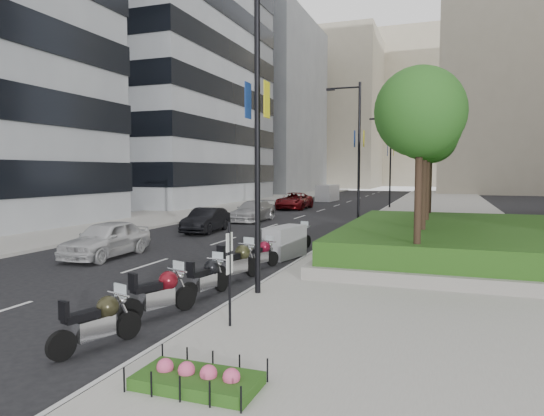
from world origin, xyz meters
The scene contains 33 objects.
ground centered at (0.00, 0.00, 0.00)m, with size 160.00×160.00×0.00m, color black.
sidewalk_right centered at (9.00, 30.00, 0.07)m, with size 10.00×100.00×0.15m, color #9E9B93.
sidewalk_left centered at (-12.00, 30.00, 0.07)m, with size 8.00×100.00×0.15m, color #9E9B93.
lane_edge centered at (3.70, 30.00, 0.01)m, with size 0.12×100.00×0.01m, color silver.
lane_centre centered at (-1.50, 30.00, 0.01)m, with size 0.12×100.00×0.01m, color silver.
building_grey_mid centered at (-24.00, 38.00, 20.00)m, with size 22.00×26.00×40.00m, color gray.
building_grey_far centered at (-24.00, 70.00, 15.00)m, with size 22.00×26.00×30.00m, color gray.
building_cream_right centered at (22.00, 80.00, 18.00)m, with size 28.00×24.00×36.00m, color #B7AD93.
building_cream_left centered at (-18.00, 100.00, 17.00)m, with size 26.00×24.00×34.00m, color #B7AD93.
building_cream_centre centered at (2.00, 120.00, 19.00)m, with size 30.00×24.00×38.00m, color #B7AD93.
planter centered at (10.00, 10.00, 0.35)m, with size 10.00×14.00×0.40m, color gray.
hedge centered at (10.00, 10.00, 0.95)m, with size 9.40×13.40×0.80m, color #1B4714.
flower_bed centered at (5.60, -5.00, 0.25)m, with size 2.00×1.00×0.20m, color #1B4714.
tree_0 centered at (8.50, 4.00, 5.42)m, with size 2.80×2.80×6.30m.
tree_1 centered at (8.50, 8.00, 5.42)m, with size 2.80×2.80×6.30m.
tree_2 centered at (8.50, 12.00, 5.42)m, with size 2.80×2.80×6.30m.
tree_3 centered at (8.50, 16.00, 5.42)m, with size 2.80×2.80×6.30m.
lamp_post_0 centered at (4.14, 1.00, 5.07)m, with size 2.34×0.45×9.00m.
lamp_post_1 centered at (4.14, 18.00, 5.07)m, with size 2.34×0.45×9.00m.
lamp_post_2 centered at (4.14, 36.00, 5.07)m, with size 2.34×0.45×9.00m.
parking_sign centered at (4.80, -2.00, 1.46)m, with size 0.06×0.32×2.50m.
motorcycle_0 centered at (2.69, -3.82, 0.57)m, with size 0.88×2.07×1.06m.
motorcycle_1 centered at (2.69, -1.51, 0.60)m, with size 1.03×2.15×1.13m.
motorcycle_2 centered at (2.88, 0.61, 0.56)m, with size 0.70×2.09×1.05m.
motorcycle_3 centered at (2.89, 2.78, 0.63)m, with size 0.95×2.31×1.18m.
motorcycle_4 centered at (2.88, 4.91, 0.54)m, with size 0.93×1.93×1.01m.
motorcycle_5 centered at (3.05, 7.34, 0.66)m, with size 1.34×2.33×1.33m.
motorcycle_6 centered at (2.96, 9.56, 0.58)m, with size 0.86×2.14×1.09m.
car_a centered at (-4.12, 5.00, 0.77)m, with size 1.83×4.55×1.55m, color silver.
car_b centered at (-4.04, 13.92, 0.72)m, with size 1.52×4.37×1.44m, color black.
car_c centered at (-3.81, 20.85, 0.74)m, with size 2.07×5.10×1.48m, color #BBBBBD.
car_d centered at (-4.33, 32.75, 0.79)m, with size 2.61×5.66×1.57m, color maroon.
delivery_van centered at (-4.24, 46.11, 0.92)m, with size 2.02×4.78×1.97m.
Camera 1 is at (9.28, -11.72, 3.62)m, focal length 32.00 mm.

